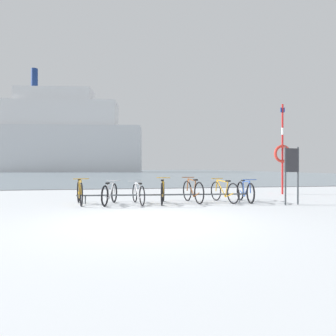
{
  "coord_description": "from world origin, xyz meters",
  "views": [
    {
      "loc": [
        -0.65,
        -6.47,
        1.19
      ],
      "look_at": [
        1.37,
        4.83,
        1.15
      ],
      "focal_mm": 31.91,
      "sensor_mm": 36.0,
      "label": 1
    }
  ],
  "objects_px": {
    "bicycle_0": "(80,193)",
    "bicycle_2": "(138,194)",
    "bicycle_3": "(163,192)",
    "bicycle_6": "(245,191)",
    "bicycle_4": "(193,191)",
    "ferry_ship": "(58,137)",
    "rescue_post": "(282,152)",
    "bicycle_1": "(110,194)",
    "bicycle_5": "(224,191)",
    "info_sign": "(292,166)"
  },
  "relations": [
    {
      "from": "bicycle_0",
      "to": "bicycle_2",
      "type": "xyz_separation_m",
      "value": [
        1.84,
        -0.2,
        -0.04
      ]
    },
    {
      "from": "bicycle_3",
      "to": "bicycle_6",
      "type": "xyz_separation_m",
      "value": [
        2.85,
        -0.03,
        -0.02
      ]
    },
    {
      "from": "bicycle_4",
      "to": "ferry_ship",
      "type": "height_order",
      "value": "ferry_ship"
    },
    {
      "from": "bicycle_2",
      "to": "bicycle_3",
      "type": "distance_m",
      "value": 0.8
    },
    {
      "from": "bicycle_6",
      "to": "rescue_post",
      "type": "relative_size",
      "value": 0.42
    },
    {
      "from": "bicycle_4",
      "to": "ferry_ship",
      "type": "bearing_deg",
      "value": 103.58
    },
    {
      "from": "bicycle_6",
      "to": "ferry_ship",
      "type": "height_order",
      "value": "ferry_ship"
    },
    {
      "from": "bicycle_1",
      "to": "bicycle_4",
      "type": "height_order",
      "value": "bicycle_4"
    },
    {
      "from": "bicycle_1",
      "to": "bicycle_6",
      "type": "distance_m",
      "value": 4.55
    },
    {
      "from": "bicycle_1",
      "to": "rescue_post",
      "type": "height_order",
      "value": "rescue_post"
    },
    {
      "from": "bicycle_5",
      "to": "ferry_ship",
      "type": "bearing_deg",
      "value": 104.4
    },
    {
      "from": "bicycle_3",
      "to": "ferry_ship",
      "type": "relative_size",
      "value": 0.04
    },
    {
      "from": "bicycle_4",
      "to": "ferry_ship",
      "type": "distance_m",
      "value": 70.19
    },
    {
      "from": "bicycle_1",
      "to": "ferry_ship",
      "type": "distance_m",
      "value": 69.64
    },
    {
      "from": "bicycle_1",
      "to": "bicycle_6",
      "type": "xyz_separation_m",
      "value": [
        4.55,
        -0.1,
        0.01
      ]
    },
    {
      "from": "bicycle_6",
      "to": "info_sign",
      "type": "xyz_separation_m",
      "value": [
        1.1,
        -1.01,
        0.88
      ]
    },
    {
      "from": "bicycle_1",
      "to": "bicycle_2",
      "type": "distance_m",
      "value": 0.9
    },
    {
      "from": "bicycle_3",
      "to": "bicycle_4",
      "type": "distance_m",
      "value": 1.05
    },
    {
      "from": "bicycle_2",
      "to": "bicycle_4",
      "type": "relative_size",
      "value": 0.94
    },
    {
      "from": "bicycle_5",
      "to": "info_sign",
      "type": "relative_size",
      "value": 0.94
    },
    {
      "from": "bicycle_6",
      "to": "rescue_post",
      "type": "height_order",
      "value": "rescue_post"
    },
    {
      "from": "ferry_ship",
      "to": "bicycle_1",
      "type": "bearing_deg",
      "value": -78.64
    },
    {
      "from": "bicycle_0",
      "to": "bicycle_1",
      "type": "height_order",
      "value": "bicycle_0"
    },
    {
      "from": "ferry_ship",
      "to": "info_sign",
      "type": "bearing_deg",
      "value": -74.38
    },
    {
      "from": "bicycle_3",
      "to": "bicycle_1",
      "type": "bearing_deg",
      "value": 177.6
    },
    {
      "from": "bicycle_2",
      "to": "rescue_post",
      "type": "distance_m",
      "value": 7.08
    },
    {
      "from": "bicycle_5",
      "to": "bicycle_4",
      "type": "bearing_deg",
      "value": 174.55
    },
    {
      "from": "bicycle_1",
      "to": "bicycle_2",
      "type": "xyz_separation_m",
      "value": [
        0.9,
        -0.06,
        -0.0
      ]
    },
    {
      "from": "bicycle_3",
      "to": "bicycle_0",
      "type": "bearing_deg",
      "value": 175.29
    },
    {
      "from": "bicycle_0",
      "to": "bicycle_3",
      "type": "height_order",
      "value": "bicycle_0"
    },
    {
      "from": "bicycle_2",
      "to": "rescue_post",
      "type": "xyz_separation_m",
      "value": [
        6.5,
        2.36,
        1.53
      ]
    },
    {
      "from": "bicycle_3",
      "to": "bicycle_4",
      "type": "xyz_separation_m",
      "value": [
        1.04,
        0.11,
        0.0
      ]
    },
    {
      "from": "bicycle_0",
      "to": "ferry_ship",
      "type": "relative_size",
      "value": 0.04
    },
    {
      "from": "bicycle_3",
      "to": "bicycle_5",
      "type": "distance_m",
      "value": 2.1
    },
    {
      "from": "bicycle_3",
      "to": "bicycle_5",
      "type": "xyz_separation_m",
      "value": [
        2.1,
        0.01,
        -0.02
      ]
    },
    {
      "from": "bicycle_0",
      "to": "bicycle_6",
      "type": "distance_m",
      "value": 5.49
    },
    {
      "from": "bicycle_3",
      "to": "rescue_post",
      "type": "height_order",
      "value": "rescue_post"
    },
    {
      "from": "info_sign",
      "to": "ferry_ship",
      "type": "xyz_separation_m",
      "value": [
        -19.27,
        68.92,
        7.31
      ]
    },
    {
      "from": "bicycle_2",
      "to": "ferry_ship",
      "type": "bearing_deg",
      "value": 102.08
    },
    {
      "from": "ferry_ship",
      "to": "bicycle_5",
      "type": "bearing_deg",
      "value": -75.6
    },
    {
      "from": "ferry_ship",
      "to": "bicycle_0",
      "type": "bearing_deg",
      "value": -79.38
    },
    {
      "from": "bicycle_6",
      "to": "ferry_ship",
      "type": "distance_m",
      "value": 70.77
    },
    {
      "from": "bicycle_4",
      "to": "rescue_post",
      "type": "height_order",
      "value": "rescue_post"
    },
    {
      "from": "bicycle_3",
      "to": "bicycle_4",
      "type": "relative_size",
      "value": 1.05
    },
    {
      "from": "bicycle_1",
      "to": "bicycle_3",
      "type": "height_order",
      "value": "bicycle_3"
    },
    {
      "from": "ferry_ship",
      "to": "bicycle_3",
      "type": "bearing_deg",
      "value": -77.28
    },
    {
      "from": "bicycle_4",
      "to": "info_sign",
      "type": "relative_size",
      "value": 0.92
    },
    {
      "from": "rescue_post",
      "to": "bicycle_2",
      "type": "bearing_deg",
      "value": -160.06
    },
    {
      "from": "bicycle_4",
      "to": "bicycle_2",
      "type": "bearing_deg",
      "value": -177.08
    },
    {
      "from": "bicycle_4",
      "to": "info_sign",
      "type": "distance_m",
      "value": 3.24
    }
  ]
}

